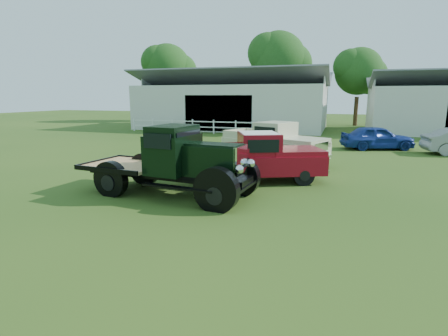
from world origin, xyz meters
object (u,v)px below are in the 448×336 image
(misc_car_blue, at_px, (377,138))
(vintage_flatbed, at_px, (171,161))
(red_pickup, at_px, (256,157))
(white_pickup, at_px, (273,143))

(misc_car_blue, bearing_deg, vintage_flatbed, 132.59)
(vintage_flatbed, relative_size, red_pickup, 1.12)
(vintage_flatbed, height_order, white_pickup, vintage_flatbed)
(red_pickup, xyz_separation_m, misc_car_blue, (5.15, 10.44, -0.22))
(red_pickup, relative_size, misc_car_blue, 1.22)
(vintage_flatbed, distance_m, misc_car_blue, 15.08)
(misc_car_blue, bearing_deg, white_pickup, 122.48)
(vintage_flatbed, height_order, misc_car_blue, vintage_flatbed)
(vintage_flatbed, xyz_separation_m, red_pickup, (2.19, 2.72, -0.20))
(red_pickup, bearing_deg, vintage_flatbed, -152.64)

